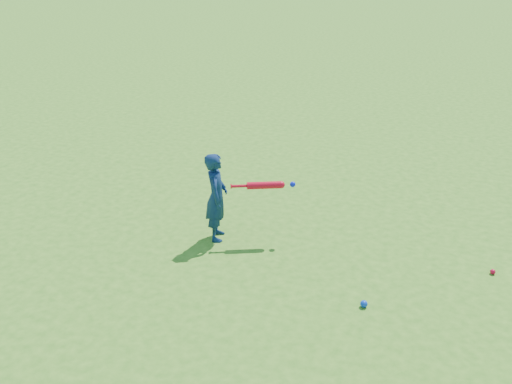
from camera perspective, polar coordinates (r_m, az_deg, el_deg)
ground at (r=7.54m, az=-4.25°, el=-4.17°), size 80.00×80.00×0.00m
child at (r=7.19m, az=-3.98°, el=-0.50°), size 0.39×0.49×1.16m
ground_ball_red at (r=7.19m, az=22.59°, el=-7.37°), size 0.06×0.06×0.06m
ground_ball_blue at (r=6.21m, az=10.74°, el=-10.94°), size 0.08×0.08×0.08m
bat_swing at (r=7.11m, az=1.11°, el=0.68°), size 0.76×0.38×0.09m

